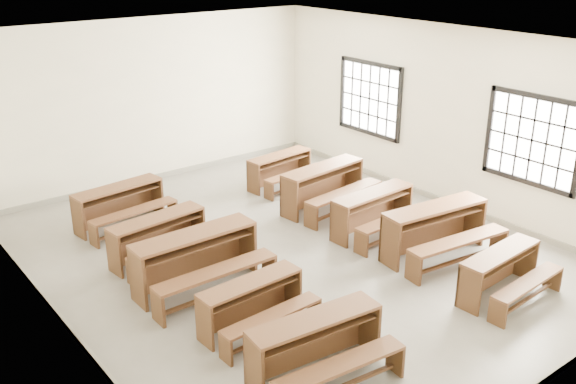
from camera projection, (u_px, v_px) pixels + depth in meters
room at (293, 117)px, 9.24m from camera, size 8.50×8.50×3.20m
desk_set_0 at (317, 343)px, 7.01m from camera, size 1.64×0.97×0.71m
desk_set_1 at (253, 301)px, 7.90m from camera, size 1.42×0.78×0.63m
desk_set_2 at (197, 257)px, 8.80m from camera, size 1.79×0.93×0.80m
desk_set_3 at (159, 235)px, 9.60m from camera, size 1.59×0.95×0.68m
desk_set_4 at (120, 203)px, 10.76m from camera, size 1.62×0.97×0.69m
desk_set_5 at (502, 270)px, 8.63m from camera, size 1.46×0.82×0.64m
desk_set_6 at (437, 227)px, 9.72m from camera, size 1.85×1.12×0.79m
desk_set_7 at (375, 209)px, 10.49m from camera, size 1.60×0.89×0.70m
desk_set_8 at (325, 184)px, 11.47m from camera, size 1.80×1.07×0.77m
desk_set_9 at (281, 168)px, 12.54m from camera, size 1.48×0.88×0.63m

